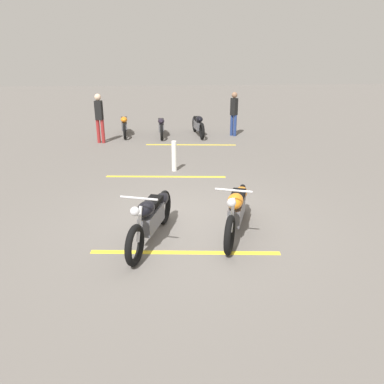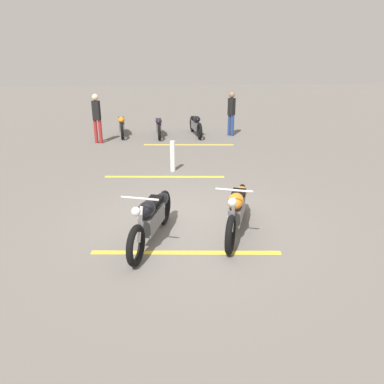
# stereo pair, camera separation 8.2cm
# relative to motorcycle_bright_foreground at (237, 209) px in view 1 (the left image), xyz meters

# --- Properties ---
(ground_plane) EXTENTS (60.00, 60.00, 0.00)m
(ground_plane) POSITION_rel_motorcycle_bright_foreground_xyz_m (0.38, 0.79, -0.46)
(ground_plane) COLOR #66605B
(motorcycle_bright_foreground) EXTENTS (2.15, 0.86, 1.04)m
(motorcycle_bright_foreground) POSITION_rel_motorcycle_bright_foreground_xyz_m (0.00, 0.00, 0.00)
(motorcycle_bright_foreground) COLOR black
(motorcycle_bright_foreground) RESTS_ON ground
(motorcycle_dark_foreground) EXTENTS (2.16, 0.84, 1.04)m
(motorcycle_dark_foreground) POSITION_rel_motorcycle_bright_foreground_xyz_m (-0.23, 1.56, 0.00)
(motorcycle_dark_foreground) COLOR black
(motorcycle_dark_foreground) RESTS_ON ground
(motorcycle_row_far_left) EXTENTS (2.11, 0.38, 0.80)m
(motorcycle_row_far_left) POSITION_rel_motorcycle_bright_foreground_xyz_m (8.52, -0.05, -0.03)
(motorcycle_row_far_left) COLOR black
(motorcycle_row_far_left) RESTS_ON ground
(motorcycle_row_left) EXTENTS (1.97, 0.25, 0.74)m
(motorcycle_row_left) POSITION_rel_motorcycle_bright_foreground_xyz_m (8.46, 1.39, -0.06)
(motorcycle_row_left) COLOR black
(motorcycle_row_left) RESTS_ON ground
(motorcycle_row_center) EXTENTS (2.04, 0.36, 0.77)m
(motorcycle_row_center) POSITION_rel_motorcycle_bright_foreground_xyz_m (8.76, 2.84, -0.04)
(motorcycle_row_center) COLOR black
(motorcycle_row_center) RESTS_ON ground
(bystander_near_row) EXTENTS (0.24, 0.29, 1.74)m
(bystander_near_row) POSITION_rel_motorcycle_bright_foreground_xyz_m (7.49, 3.57, 0.51)
(bystander_near_row) COLOR maroon
(bystander_near_row) RESTS_ON ground
(bystander_secondary) EXTENTS (0.30, 0.29, 1.68)m
(bystander_secondary) POSITION_rel_motorcycle_bright_foreground_xyz_m (8.32, -1.43, 0.47)
(bystander_secondary) COLOR navy
(bystander_secondary) RESTS_ON ground
(bollard_post) EXTENTS (0.14, 0.14, 0.85)m
(bollard_post) POSITION_rel_motorcycle_bright_foreground_xyz_m (3.88, 1.03, -0.04)
(bollard_post) COLOR white
(bollard_post) RESTS_ON ground
(parking_stripe_near) EXTENTS (0.41, 3.20, 0.01)m
(parking_stripe_near) POSITION_rel_motorcycle_bright_foreground_xyz_m (-0.74, 1.00, -0.46)
(parking_stripe_near) COLOR yellow
(parking_stripe_near) RESTS_ON ground
(parking_stripe_mid) EXTENTS (0.41, 3.20, 0.01)m
(parking_stripe_mid) POSITION_rel_motorcycle_bright_foreground_xyz_m (3.36, 1.28, -0.46)
(parking_stripe_mid) COLOR yellow
(parking_stripe_mid) RESTS_ON ground
(parking_stripe_far) EXTENTS (0.41, 3.20, 0.01)m
(parking_stripe_far) POSITION_rel_motorcycle_bright_foreground_xyz_m (6.91, 0.34, -0.46)
(parking_stripe_far) COLOR yellow
(parking_stripe_far) RESTS_ON ground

